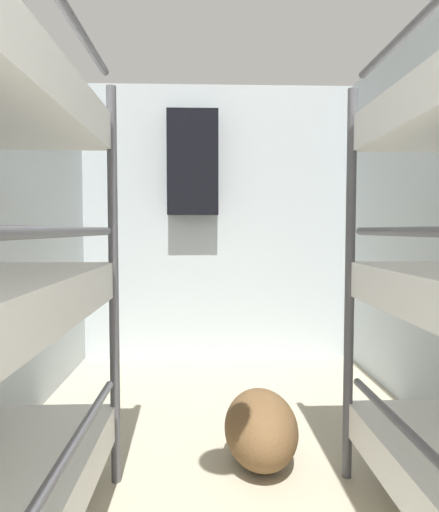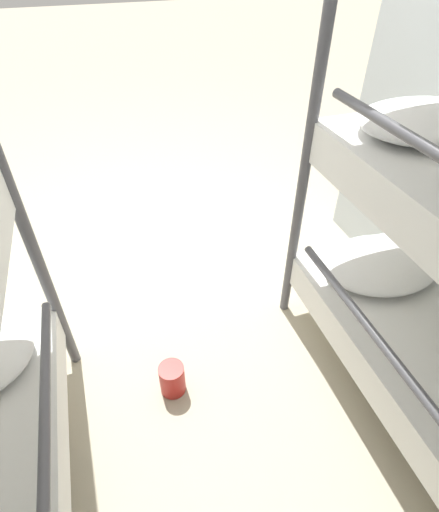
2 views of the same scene
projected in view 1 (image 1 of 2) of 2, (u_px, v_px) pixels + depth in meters
The scene contains 3 objects.
wall_back at pixel (218, 223), 4.11m from camera, with size 2.52×0.06×2.44m.
duffel_bag at pixel (261, 428), 2.25m from camera, with size 0.36×0.55×0.36m.
hanging_coat at pixel (193, 163), 3.93m from camera, with size 0.44×0.12×0.90m.
Camera 1 is at (-0.13, 0.41, 1.16)m, focal length 32.00 mm.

